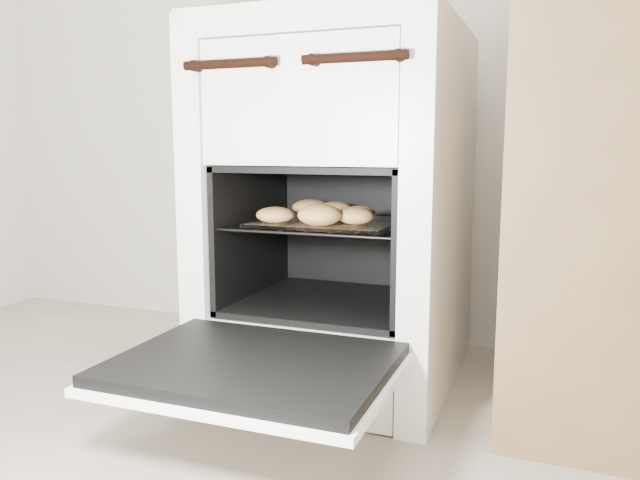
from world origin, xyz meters
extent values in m
cube|color=white|center=(-0.17, 1.21, 0.41)|extent=(0.53, 0.57, 0.82)
cylinder|color=black|center=(-0.30, 0.91, 0.71)|extent=(0.20, 0.02, 0.02)
cylinder|color=black|center=(-0.05, 0.91, 0.71)|extent=(0.20, 0.02, 0.02)
cube|color=black|center=(-0.17, 0.75, 0.19)|extent=(0.46, 0.36, 0.02)
cube|color=white|center=(-0.17, 0.75, 0.17)|extent=(0.48, 0.37, 0.01)
cylinder|color=black|center=(-0.37, 1.14, 0.38)|extent=(0.01, 0.37, 0.01)
cylinder|color=black|center=(0.02, 1.14, 0.38)|extent=(0.01, 0.37, 0.01)
cylinder|color=black|center=(-0.17, 0.97, 0.38)|extent=(0.38, 0.01, 0.01)
cylinder|color=black|center=(-0.17, 1.32, 0.38)|extent=(0.38, 0.01, 0.01)
cylinder|color=black|center=(-0.34, 1.14, 0.38)|extent=(0.00, 0.36, 0.00)
cylinder|color=black|center=(-0.28, 1.14, 0.38)|extent=(0.00, 0.36, 0.00)
cylinder|color=black|center=(-0.23, 1.14, 0.38)|extent=(0.00, 0.36, 0.00)
cylinder|color=black|center=(-0.17, 1.14, 0.38)|extent=(0.00, 0.36, 0.00)
cylinder|color=black|center=(-0.12, 1.14, 0.38)|extent=(0.00, 0.36, 0.00)
cylinder|color=black|center=(-0.07, 1.14, 0.38)|extent=(0.00, 0.36, 0.00)
cylinder|color=black|center=(-0.01, 1.14, 0.38)|extent=(0.00, 0.36, 0.00)
cube|color=silver|center=(-0.17, 1.13, 0.39)|extent=(0.30, 0.27, 0.01)
ellipsoid|color=#E4AB5B|center=(-0.16, 1.03, 0.42)|extent=(0.11, 0.11, 0.05)
ellipsoid|color=#E4AB5B|center=(-0.19, 1.21, 0.41)|extent=(0.10, 0.10, 0.03)
ellipsoid|color=#E4AB5B|center=(-0.26, 1.22, 0.41)|extent=(0.11, 0.11, 0.04)
ellipsoid|color=#E4AB5B|center=(-0.27, 1.05, 0.41)|extent=(0.12, 0.12, 0.03)
ellipsoid|color=#E4AB5B|center=(-0.10, 1.08, 0.41)|extent=(0.11, 0.11, 0.04)
ellipsoid|color=#E4AB5B|center=(-0.10, 1.12, 0.41)|extent=(0.09, 0.09, 0.04)
camera|label=1|loc=(0.30, -0.17, 0.56)|focal=35.00mm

